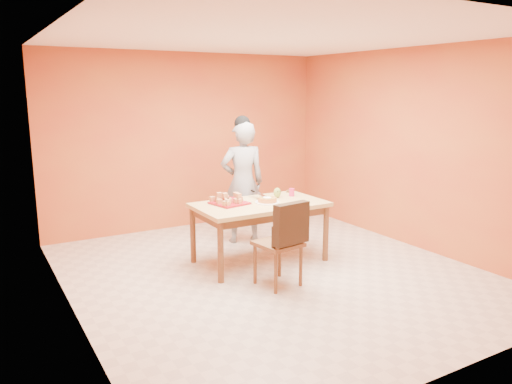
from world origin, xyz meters
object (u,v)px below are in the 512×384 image
egg_ornament (277,193)px  red_dinner_plate (230,199)px  pastry_platter (229,203)px  person (243,183)px  magenta_glass (292,192)px  dining_table (260,210)px  dining_chair (279,242)px  sponge_cake (267,200)px  checker_tin (289,191)px

egg_ornament → red_dinner_plate: bearing=145.3°
pastry_platter → red_dinner_plate: pastry_platter is taller
person → egg_ornament: size_ratio=13.29×
magenta_glass → egg_ornament: bearing=175.2°
magenta_glass → dining_table: bearing=-166.6°
dining_chair → sponge_cake: (0.30, 0.74, 0.29)m
egg_ornament → checker_tin: (0.32, 0.20, -0.05)m
sponge_cake → checker_tin: bearing=33.5°
person → red_dinner_plate: person is taller
dining_chair → magenta_glass: (0.79, 0.92, 0.31)m
dining_chair → egg_ornament: size_ratio=7.56×
dining_table → person: bearing=75.1°
person → magenta_glass: bearing=128.9°
pastry_platter → checker_tin: size_ratio=4.20×
dining_table → dining_chair: (-0.22, -0.79, -0.16)m
magenta_glass → person: bearing=115.3°
dining_table → checker_tin: size_ratio=17.40×
dining_chair → checker_tin: bearing=44.1°
pastry_platter → egg_ornament: 0.71m
magenta_glass → dining_chair: bearing=-130.6°
dining_table → checker_tin: 0.77m
egg_ornament → magenta_glass: 0.21m
dining_chair → red_dinner_plate: dining_chair is taller
dining_table → dining_chair: dining_chair is taller
person → red_dinner_plate: 0.69m
dining_table → person: (0.23, 0.86, 0.19)m
dining_table → egg_ornament: (0.36, 0.15, 0.16)m
red_dinner_plate → magenta_glass: bearing=-15.0°
egg_ornament → magenta_glass: bearing=-21.0°
sponge_cake → egg_ornament: size_ratio=1.81×
dining_chair → checker_tin: (0.90, 1.14, 0.27)m
dining_chair → egg_ornament: dining_chair is taller
red_dinner_plate → checker_tin: size_ratio=2.42×
magenta_glass → pastry_platter: bearing=180.0°
egg_ornament → checker_tin: egg_ornament is taller
pastry_platter → magenta_glass: (0.92, -0.00, 0.04)m
pastry_platter → magenta_glass: magenta_glass is taller
dining_chair → pastry_platter: (-0.13, 0.92, 0.27)m
person → egg_ornament: bearing=113.9°
person → sponge_cake: bearing=94.4°
dining_chair → magenta_glass: 1.25m
dining_table → red_dinner_plate: red_dinner_plate is taller
pastry_platter → sponge_cake: sponge_cake is taller
sponge_cake → dining_table: bearing=151.6°
dining_table → person: size_ratio=0.94×
dining_chair → checker_tin: dining_chair is taller
person → magenta_glass: size_ratio=16.73×
egg_ornament → dining_chair: bearing=-137.7°
checker_tin → egg_ornament: bearing=-148.8°
dining_chair → red_dinner_plate: size_ratio=4.38×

